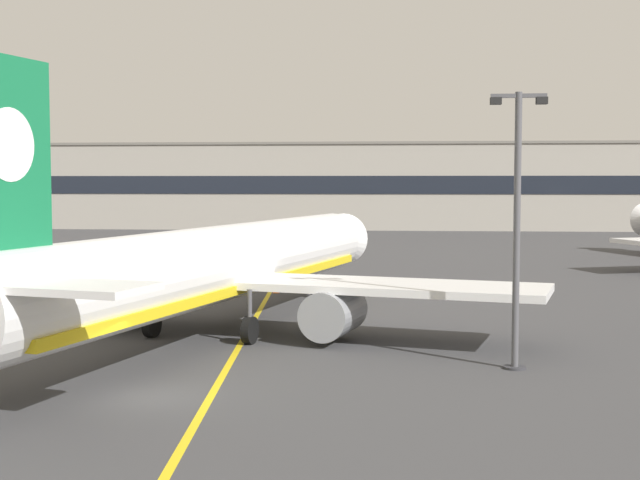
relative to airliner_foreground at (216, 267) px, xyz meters
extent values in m
plane|color=#3D3D3F|center=(0.17, -12.63, -3.37)|extent=(400.00, 400.00, 0.00)
cube|color=yellow|center=(0.17, 17.37, -3.37)|extent=(13.62, 179.53, 0.01)
cylinder|color=white|center=(0.04, 0.14, 0.13)|extent=(12.49, 35.84, 3.80)
cone|color=white|center=(4.76, 18.86, 0.13)|extent=(4.14, 3.40, 3.61)
cube|color=gold|center=(0.04, 0.14, -0.91)|extent=(11.71, 33.02, 0.44)
cube|color=black|center=(4.29, 17.01, 0.80)|extent=(3.03, 1.76, 0.60)
cube|color=white|center=(0.18, 0.72, -0.72)|extent=(32.20, 12.48, 0.36)
cylinder|color=gray|center=(-6.07, 1.27, -1.94)|extent=(3.11, 4.05, 2.30)
cylinder|color=black|center=(-5.62, 3.06, -1.94)|extent=(1.94, 0.65, 1.95)
cylinder|color=gray|center=(5.95, -1.76, -1.94)|extent=(3.11, 4.05, 2.30)
cylinder|color=black|center=(6.40, 0.03, -1.94)|extent=(1.94, 0.65, 1.95)
cylinder|color=white|center=(-3.75, -14.89, 5.40)|extent=(1.01, 2.43, 2.40)
cylinder|color=#4C4C51|center=(3.58, 14.20, -1.89)|extent=(0.24, 0.24, 1.60)
cylinder|color=black|center=(3.58, 14.20, -2.92)|extent=(0.61, 0.97, 0.90)
cylinder|color=#4C4C51|center=(-2.97, -1.16, -1.59)|extent=(0.24, 0.24, 1.60)
cylinder|color=black|center=(-2.97, -1.16, -2.72)|extent=(0.71, 1.36, 1.30)
cylinder|color=#4C4C51|center=(2.07, -2.43, -1.59)|extent=(0.24, 0.24, 1.60)
cylinder|color=black|center=(2.07, -2.43, -2.72)|extent=(0.71, 1.36, 1.30)
cylinder|color=#515156|center=(13.69, -6.76, 2.20)|extent=(0.28, 0.28, 11.14)
cylinder|color=#333338|center=(13.69, -6.76, -3.32)|extent=(0.90, 0.90, 0.10)
cube|color=#515156|center=(13.69, -6.76, 7.62)|extent=(2.20, 0.16, 0.16)
cube|color=black|center=(12.79, -6.76, 7.42)|extent=(0.44, 0.36, 0.28)
cube|color=black|center=(14.59, -6.76, 7.42)|extent=(0.44, 0.36, 0.28)
cone|color=orange|center=(0.72, 16.10, -3.09)|extent=(0.36, 0.36, 0.55)
cylinder|color=white|center=(0.72, 16.10, -3.07)|extent=(0.23, 0.23, 0.07)
cube|color=orange|center=(0.72, 16.10, -3.35)|extent=(0.44, 0.44, 0.03)
cube|color=#9E998E|center=(-6.28, 98.05, 3.33)|extent=(153.89, 12.00, 13.40)
cube|color=black|center=(-6.28, 92.00, 3.73)|extent=(147.74, 0.12, 2.80)
cube|color=slate|center=(-6.28, 98.05, 10.23)|extent=(154.29, 12.40, 0.40)
camera|label=1|loc=(8.88, -41.86, 4.20)|focal=48.44mm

